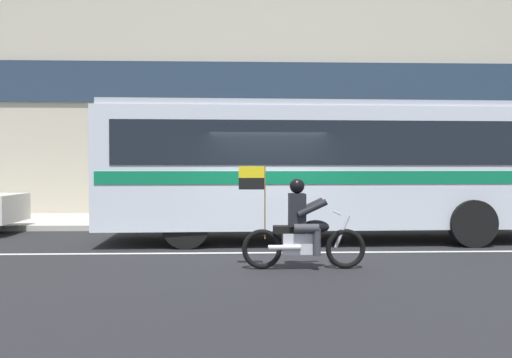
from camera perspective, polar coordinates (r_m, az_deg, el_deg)
name	(u,v)px	position (r m, az deg, el deg)	size (l,w,h in m)	color
ground_plane	(269,248)	(11.55, 1.38, -7.45)	(60.00, 60.00, 0.00)	black
sidewalk_curb	(259,221)	(16.59, 0.31, -4.49)	(28.00, 3.80, 0.15)	#B7B2A8
lane_center_stripe	(271,253)	(10.95, 1.58, -7.92)	(26.60, 0.14, 0.01)	silver
office_building_facade	(256,27)	(19.42, 0.01, 16.00)	(28.00, 0.89, 13.32)	#B2A893
transit_bus	(330,162)	(12.78, 7.96, 1.86)	(10.77, 2.87, 3.22)	silver
motorcycle_with_rider	(302,230)	(9.22, 5.02, -5.53)	(2.20, 0.64, 1.78)	black
fire_hydrant	(333,208)	(15.99, 8.24, -3.13)	(0.22, 0.30, 0.75)	#4C8C3F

